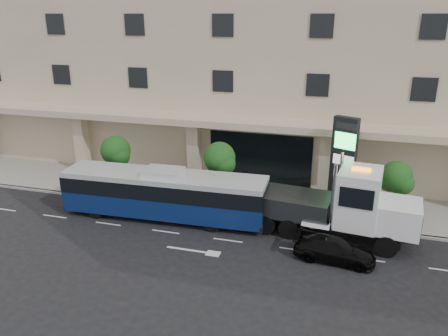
# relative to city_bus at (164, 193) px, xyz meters

# --- Properties ---
(ground) EXTENTS (120.00, 120.00, 0.00)m
(ground) POSITION_rel_city_bus_xyz_m (4.84, -0.41, -1.73)
(ground) COLOR black
(ground) RESTS_ON ground
(sidewalk) EXTENTS (120.00, 6.00, 0.15)m
(sidewalk) POSITION_rel_city_bus_xyz_m (4.84, 4.59, -1.65)
(sidewalk) COLOR gray
(sidewalk) RESTS_ON ground
(curb) EXTENTS (120.00, 0.30, 0.15)m
(curb) POSITION_rel_city_bus_xyz_m (4.84, 1.59, -1.65)
(curb) COLOR gray
(curb) RESTS_ON ground
(convention_center) EXTENTS (60.00, 17.60, 20.00)m
(convention_center) POSITION_rel_city_bus_xyz_m (4.84, 15.02, 8.25)
(convention_center) COLOR #BDAE8E
(convention_center) RESTS_ON ground
(tree_left) EXTENTS (2.27, 2.20, 4.22)m
(tree_left) POSITION_rel_city_bus_xyz_m (-5.13, 3.18, 1.38)
(tree_left) COLOR #422B19
(tree_left) RESTS_ON sidewalk
(tree_mid) EXTENTS (2.28, 2.20, 4.38)m
(tree_mid) POSITION_rel_city_bus_xyz_m (2.87, 3.18, 1.53)
(tree_mid) COLOR #422B19
(tree_mid) RESTS_ON sidewalk
(tree_right) EXTENTS (2.10, 2.00, 4.04)m
(tree_right) POSITION_rel_city_bus_xyz_m (14.37, 3.18, 1.31)
(tree_right) COLOR #422B19
(tree_right) RESTS_ON sidewalk
(city_bus) EXTENTS (13.48, 3.29, 3.39)m
(city_bus) POSITION_rel_city_bus_xyz_m (0.00, 0.00, 0.00)
(city_bus) COLOR black
(city_bus) RESTS_ON ground
(tow_truck) EXTENTS (11.12, 3.81, 5.03)m
(tow_truck) POSITION_rel_city_bus_xyz_m (11.10, 0.23, 0.34)
(tow_truck) COLOR #2D3033
(tow_truck) RESTS_ON ground
(black_sedan) EXTENTS (4.53, 2.16, 1.27)m
(black_sedan) POSITION_rel_city_bus_xyz_m (11.01, -2.45, -1.09)
(black_sedan) COLOR black
(black_sedan) RESTS_ON ground
(signage_pylon) EXTENTS (1.69, 1.15, 6.44)m
(signage_pylon) POSITION_rel_city_bus_xyz_m (11.06, 4.06, 1.69)
(signage_pylon) COLOR black
(signage_pylon) RESTS_ON sidewalk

